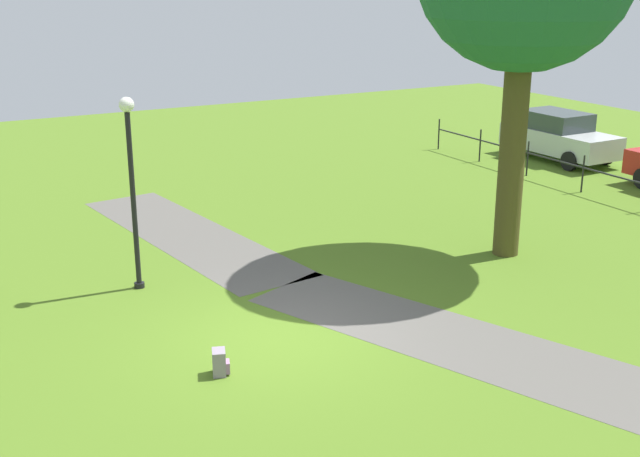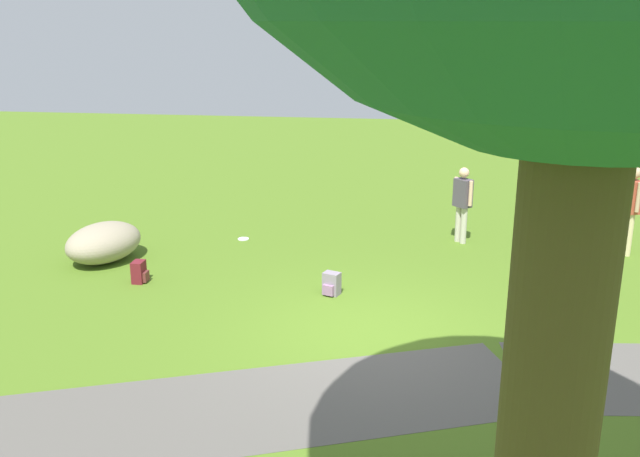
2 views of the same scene
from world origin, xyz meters
TOP-DOWN VIEW (x-y plane):
  - ground_plane at (0.00, 0.00)m, footprint 48.00×48.00m
  - footpath_segment_mid at (1.66, 2.52)m, footprint 8.16×4.77m
  - lamp_post at (-3.35, -1.44)m, footprint 0.28×0.28m
  - lawn_boulder at (5.42, -2.52)m, footprint 1.66×1.95m
  - woman_with_handbag at (-4.87, -4.44)m, footprint 0.33×0.50m
  - man_near_boulder at (-1.59, -4.77)m, footprint 0.42×0.43m
  - handbag_on_grass at (-4.19, -4.29)m, footprint 0.38×0.38m
  - backpack_by_boulder at (4.28, -1.50)m, footprint 0.26×0.28m
  - spare_backpack_on_lawn at (0.76, -1.42)m, footprint 0.33×0.33m
  - frisbee_on_grass at (3.06, -4.28)m, footprint 0.24×0.24m

SIDE VIEW (x-z plane):
  - ground_plane at x=0.00m, z-range 0.00..0.00m
  - footpath_segment_mid at x=1.66m, z-range 0.00..0.01m
  - frisbee_on_grass at x=3.06m, z-range 0.00..0.02m
  - handbag_on_grass at x=-4.19m, z-range -0.01..0.29m
  - backpack_by_boulder at x=4.28m, z-range -0.01..0.39m
  - spare_backpack_on_lawn at x=0.76m, z-range -0.01..0.39m
  - lawn_boulder at x=5.42m, z-range 0.00..0.76m
  - man_near_boulder at x=-1.59m, z-range 0.13..1.76m
  - woman_with_handbag at x=-4.87m, z-range 0.16..1.97m
  - lamp_post at x=-3.35m, z-range 0.43..4.14m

